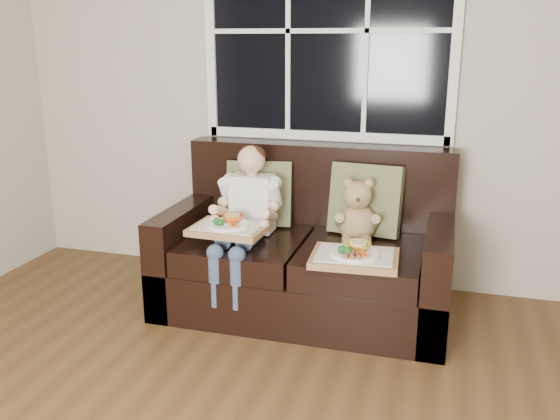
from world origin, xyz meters
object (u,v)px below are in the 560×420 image
(tray_left, at_px, (229,227))
(loveseat, at_px, (307,258))
(child, at_px, (247,207))
(teddy_bear, at_px, (357,215))
(tray_right, at_px, (355,256))

(tray_left, bearing_deg, loveseat, 43.66)
(child, xyz_separation_m, tray_left, (-0.04, -0.21, -0.06))
(loveseat, distance_m, child, 0.49)
(teddy_bear, xyz_separation_m, tray_left, (-0.68, -0.33, -0.03))
(teddy_bear, relative_size, tray_left, 0.92)
(loveseat, xyz_separation_m, teddy_bear, (0.30, -0.00, 0.30))
(child, height_order, tray_left, child)
(loveseat, relative_size, tray_right, 3.53)
(tray_left, height_order, tray_right, tray_left)
(loveseat, relative_size, teddy_bear, 4.30)
(loveseat, height_order, teddy_bear, loveseat)
(tray_left, bearing_deg, teddy_bear, 28.52)
(child, distance_m, tray_right, 0.74)
(teddy_bear, distance_m, tray_right, 0.37)
(child, bearing_deg, tray_right, -18.83)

